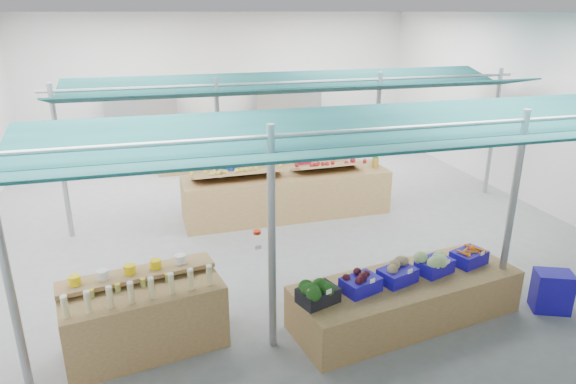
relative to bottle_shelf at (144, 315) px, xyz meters
name	(u,v)px	position (x,y,z in m)	size (l,w,h in m)	color
floor	(273,224)	(2.63, 3.60, -0.48)	(13.00, 13.00, 0.00)	slate
hall	(256,87)	(2.63, 5.03, 2.17)	(13.00, 13.00, 13.00)	silver
pole_grid	(339,160)	(3.38, 1.85, 1.33)	(10.00, 4.60, 3.00)	gray
awnings	(341,104)	(3.38, 1.85, 2.30)	(9.50, 7.08, 0.30)	#0B2B31
back_shelving_left	(142,126)	(0.13, 9.60, 0.52)	(2.00, 0.50, 2.00)	#B23F33
back_shelving_right	(288,118)	(4.63, 9.60, 0.52)	(2.00, 0.50, 2.00)	#B23F33
bottle_shelf	(144,315)	(0.00, 0.00, 0.00)	(2.14, 1.49, 1.17)	brown
veg_counter	(406,299)	(3.62, -0.33, -0.15)	(3.34, 1.11, 0.65)	brown
fruit_counter	(287,195)	(3.04, 3.98, -0.01)	(4.43, 1.05, 0.95)	brown
far_counter	(253,147)	(3.16, 8.11, 0.01)	(5.46, 1.09, 0.98)	brown
crate_stack	(552,291)	(5.81, -0.70, -0.17)	(0.52, 0.36, 0.62)	#180FA3
vendor_left	(223,167)	(1.84, 5.08, 0.41)	(0.65, 0.42, 1.77)	#1C3CBB
vendor_right	(299,161)	(3.64, 5.08, 0.41)	(0.86, 0.67, 1.77)	#B2162A
crate_broccoli	(318,291)	(2.20, -0.56, 0.33)	(0.59, 0.49, 0.35)	black
crate_beets	(361,282)	(2.84, -0.46, 0.30)	(0.59, 0.49, 0.29)	#180FA3
crate_celeriac	(398,272)	(3.43, -0.36, 0.31)	(0.59, 0.49, 0.31)	#180FA3
crate_cabbage	(435,262)	(4.07, -0.25, 0.33)	(0.59, 0.49, 0.35)	#180FA3
crate_carrots	(469,257)	(4.72, -0.14, 0.28)	(0.59, 0.49, 0.29)	#180FA3
sparrow	(312,292)	(2.07, -0.70, 0.42)	(0.12, 0.09, 0.11)	brown
pole_ribbon	(257,234)	(1.70, 0.83, 0.60)	(0.12, 0.12, 0.28)	red
apple_heap_yellow	(239,172)	(1.99, 3.85, 0.63)	(1.93, 0.77, 0.27)	#997247
apple_heap_red	(329,164)	(3.94, 3.89, 0.63)	(1.53, 0.76, 0.27)	#997247
pineapple	(376,160)	(5.05, 3.91, 0.65)	(0.14, 0.14, 0.39)	#8C6019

